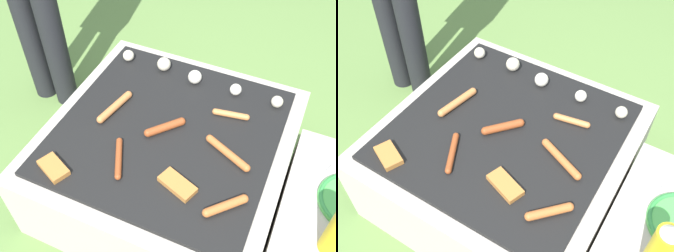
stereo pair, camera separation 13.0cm
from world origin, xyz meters
TOP-DOWN VIEW (x-y plane):
  - ground_plane at (0.00, 0.00)m, footprint 14.00×14.00m
  - grill at (0.00, 0.00)m, footprint 0.90×0.90m
  - sausage_back_right at (-0.01, -0.01)m, footprint 0.12×0.13m
  - sausage_front_center at (-0.10, -0.20)m, footprint 0.09×0.16m
  - sausage_mid_right at (0.19, 0.16)m, footprint 0.14×0.04m
  - sausage_back_center at (0.30, -0.23)m, footprint 0.12×0.12m
  - sausage_mid_left at (0.24, -0.02)m, footprint 0.19×0.10m
  - sausage_front_left at (-0.23, 0.01)m, footprint 0.06×0.19m
  - bread_slice_right at (0.13, -0.22)m, footprint 0.14×0.10m
  - bread_slice_left at (-0.28, -0.33)m, footprint 0.13×0.10m
  - mushroom_row at (-0.03, 0.30)m, footprint 0.71×0.08m
  - condiment_bottle at (0.62, -0.23)m, footprint 0.07×0.07m

SIDE VIEW (x-z plane):
  - ground_plane at x=0.00m, z-range 0.00..0.00m
  - grill at x=0.00m, z-range 0.00..0.37m
  - bread_slice_right at x=0.13m, z-range 0.37..0.39m
  - bread_slice_left at x=-0.28m, z-range 0.37..0.39m
  - sausage_front_center at x=-0.10m, z-range 0.37..0.39m
  - sausage_mid_right at x=0.19m, z-range 0.37..0.39m
  - sausage_mid_left at x=0.24m, z-range 0.37..0.40m
  - sausage_back_center at x=0.30m, z-range 0.37..0.40m
  - sausage_front_left at x=-0.23m, z-range 0.37..0.40m
  - sausage_back_right at x=-0.01m, z-range 0.37..0.40m
  - mushroom_row at x=-0.03m, z-range 0.37..0.42m
  - condiment_bottle at x=0.62m, z-range 0.36..0.59m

